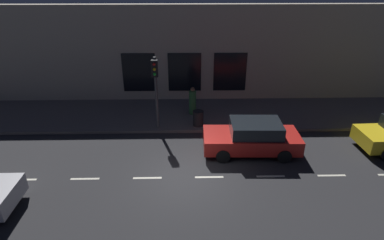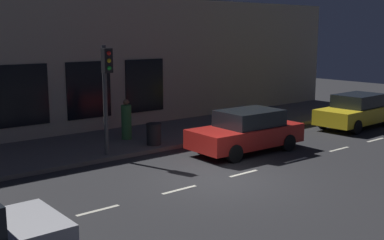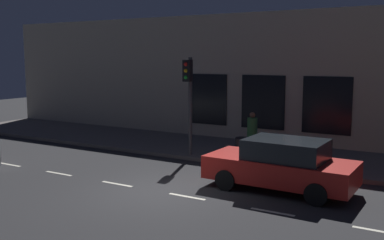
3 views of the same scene
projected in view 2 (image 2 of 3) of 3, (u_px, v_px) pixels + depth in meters
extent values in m
plane|color=#28282B|center=(221.00, 179.00, 14.90)|extent=(60.00, 60.00, 0.00)
cube|color=#5B5654|center=(116.00, 142.00, 19.66)|extent=(4.50, 32.00, 0.15)
cube|color=#B2A893|center=(85.00, 66.00, 21.08)|extent=(0.60, 32.00, 6.05)
cube|color=black|center=(145.00, 86.00, 22.81)|extent=(0.04, 2.08, 2.46)
cube|color=black|center=(89.00, 90.00, 21.02)|extent=(0.04, 2.08, 2.46)
cube|color=black|center=(23.00, 96.00, 19.23)|extent=(0.04, 2.08, 2.46)
cube|color=beige|center=(376.00, 140.00, 20.36)|extent=(0.12, 1.20, 0.01)
cube|color=beige|center=(339.00, 149.00, 18.74)|extent=(0.12, 1.20, 0.01)
cube|color=beige|center=(296.00, 160.00, 17.13)|extent=(0.12, 1.20, 0.01)
cube|color=beige|center=(244.00, 173.00, 15.52)|extent=(0.12, 1.20, 0.01)
cube|color=beige|center=(179.00, 190.00, 13.91)|extent=(0.12, 1.20, 0.01)
cube|color=beige|center=(98.00, 210.00, 12.29)|extent=(0.12, 1.20, 0.01)
cylinder|color=#424244|center=(105.00, 101.00, 16.98)|extent=(0.15, 0.15, 3.87)
cube|color=black|center=(107.00, 60.00, 16.57)|extent=(0.26, 0.32, 0.84)
sphere|color=red|center=(109.00, 53.00, 16.42)|extent=(0.15, 0.15, 0.15)
sphere|color=gold|center=(109.00, 61.00, 16.46)|extent=(0.15, 0.15, 0.15)
sphere|color=green|center=(109.00, 68.00, 16.51)|extent=(0.15, 0.15, 0.15)
cube|color=red|center=(246.00, 135.00, 18.23)|extent=(2.01, 4.49, 0.70)
cube|color=black|center=(249.00, 118.00, 18.22)|extent=(1.73, 2.35, 0.60)
cylinder|color=black|center=(234.00, 154.00, 16.77)|extent=(0.24, 0.65, 0.64)
cylinder|color=black|center=(202.00, 144.00, 18.15)|extent=(0.24, 0.65, 0.64)
cylinder|color=black|center=(288.00, 143.00, 18.42)|extent=(0.24, 0.65, 0.64)
cylinder|color=black|center=(255.00, 135.00, 19.80)|extent=(0.24, 0.65, 0.64)
cylinder|color=black|center=(2.00, 239.00, 9.82)|extent=(0.22, 0.64, 0.64)
cube|color=gold|center=(356.00, 114.00, 22.93)|extent=(2.01, 4.51, 0.70)
cube|color=black|center=(359.00, 100.00, 22.93)|extent=(1.70, 2.37, 0.60)
cylinder|color=black|center=(356.00, 127.00, 21.46)|extent=(0.25, 0.65, 0.64)
cylinder|color=black|center=(323.00, 122.00, 22.72)|extent=(0.25, 0.65, 0.64)
cylinder|color=black|center=(354.00, 115.00, 24.51)|extent=(0.25, 0.65, 0.64)
cylinder|color=#336B38|center=(126.00, 122.00, 19.74)|extent=(0.58, 0.58, 1.40)
sphere|color=brown|center=(126.00, 102.00, 19.60)|extent=(0.24, 0.24, 0.24)
cube|color=brown|center=(129.00, 102.00, 19.60)|extent=(0.08, 0.07, 0.07)
cylinder|color=black|center=(154.00, 135.00, 18.78)|extent=(0.56, 0.56, 0.78)
cylinder|color=black|center=(154.00, 124.00, 18.70)|extent=(0.59, 0.59, 0.06)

